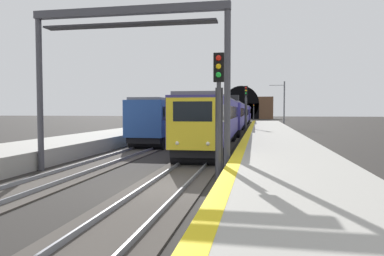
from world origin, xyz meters
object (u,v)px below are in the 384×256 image
at_px(railway_signal_mid, 246,106).
at_px(overhead_signal_gantry, 128,48).
at_px(train_main_approaching, 236,115).
at_px(railway_signal_far, 254,111).
at_px(train_adjacent_platform, 202,115).
at_px(catenary_mast_near, 284,104).
at_px(railway_signal_near, 219,107).

distance_m(railway_signal_mid, overhead_signal_gantry, 25.37).
xyz_separation_m(train_main_approaching, railway_signal_far, (44.12, -1.91, 0.53)).
height_order(train_main_approaching, railway_signal_mid, railway_signal_mid).
height_order(train_adjacent_platform, railway_signal_far, train_adjacent_platform).
bearing_deg(overhead_signal_gantry, railway_signal_far, -3.03).
distance_m(railway_signal_mid, catenary_mast_near, 19.59).
distance_m(railway_signal_near, catenary_mast_near, 46.58).
relative_size(railway_signal_near, railway_signal_mid, 0.89).
bearing_deg(train_main_approaching, overhead_signal_gantry, -4.35).
xyz_separation_m(train_adjacent_platform, overhead_signal_gantry, (-37.49, -2.50, 3.52)).
xyz_separation_m(train_adjacent_platform, catenary_mast_near, (6.23, -12.23, 1.65)).
distance_m(overhead_signal_gantry, catenary_mast_near, 44.83).
relative_size(train_main_approaching, catenary_mast_near, 9.96).
distance_m(railway_signal_near, overhead_signal_gantry, 5.76).
relative_size(railway_signal_mid, overhead_signal_gantry, 0.60).
distance_m(train_adjacent_platform, catenary_mast_near, 13.82).
height_order(railway_signal_near, overhead_signal_gantry, overhead_signal_gantry).
relative_size(railway_signal_near, catenary_mast_near, 0.67).
height_order(railway_signal_mid, catenary_mast_near, catenary_mast_near).
bearing_deg(catenary_mast_near, overhead_signal_gantry, 167.45).
xyz_separation_m(railway_signal_mid, railway_signal_far, (58.31, 0.00, -0.61)).
height_order(train_adjacent_platform, railway_signal_mid, railway_signal_mid).
xyz_separation_m(train_adjacent_platform, railway_signal_far, (45.70, -6.90, 0.53)).
bearing_deg(railway_signal_near, train_main_approaching, -177.38).
height_order(railway_signal_mid, overhead_signal_gantry, overhead_signal_gantry).
xyz_separation_m(train_adjacent_platform, railway_signal_near, (-40.04, -6.90, 0.81)).
relative_size(train_adjacent_platform, railway_signal_near, 11.50).
relative_size(railway_signal_mid, railway_signal_far, 1.20).
relative_size(railway_signal_near, overhead_signal_gantry, 0.54).
bearing_deg(railway_signal_mid, railway_signal_far, -180.00).
relative_size(train_main_approaching, railway_signal_mid, 13.34).
bearing_deg(train_adjacent_platform, train_main_approaching, -73.54).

